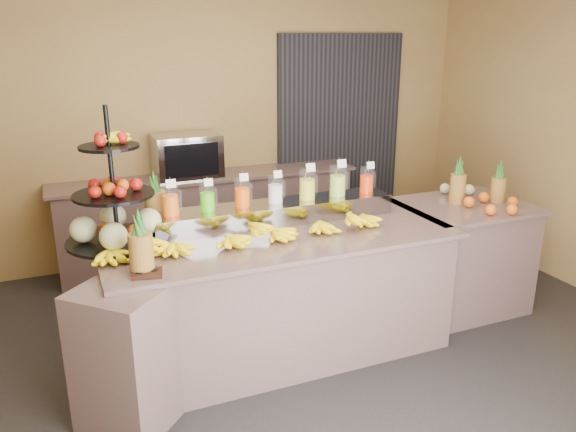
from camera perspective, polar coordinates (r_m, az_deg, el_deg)
ground at (r=4.14m, az=0.94°, el=-15.43°), size 6.00×6.00×0.00m
room_envelope at (r=4.28m, az=-0.92°, el=12.53°), size 6.04×5.02×2.82m
buffet_counter at (r=4.08m, az=-2.01°, el=-8.44°), size 2.75×1.25×0.93m
right_counter at (r=5.06m, az=17.02°, el=-3.87°), size 1.08×0.88×0.93m
back_ledge at (r=5.88m, az=-7.90°, el=-0.22°), size 3.10×0.55×0.93m
pitcher_tray at (r=4.22m, az=-1.27°, el=0.36°), size 1.85×0.30×0.15m
juice_pitcher_orange_a at (r=3.96m, az=-11.83°, el=1.38°), size 0.12×0.12×0.28m
juice_pitcher_green at (r=4.02m, az=-8.20°, el=1.70°), size 0.11×0.11×0.26m
juice_pitcher_orange_b at (r=4.09m, az=-4.68°, el=2.17°), size 0.11×0.12×0.27m
juice_pitcher_milk at (r=4.17m, az=-1.29°, el=2.54°), size 0.11×0.12×0.27m
juice_pitcher_lemon at (r=4.27m, az=1.96°, el=3.04°), size 0.12×0.13×0.30m
juice_pitcher_lime at (r=4.38m, az=5.06°, el=3.40°), size 0.13×0.13×0.31m
juice_pitcher_orange_c at (r=4.51m, az=7.99°, el=3.52°), size 0.11×0.11×0.27m
banana_heap at (r=3.83m, az=-3.75°, el=-1.58°), size 2.06×0.19×0.17m
fruit_stand at (r=3.83m, az=-16.43°, el=0.34°), size 0.83×0.83×0.94m
condiment_caddy at (r=3.41m, az=-14.13°, el=-5.68°), size 0.20×0.16×0.03m
pineapple_left_a at (r=3.41m, az=-14.71°, el=-3.25°), size 0.14×0.14×0.40m
pineapple_left_b at (r=4.15m, az=-13.30°, el=0.93°), size 0.15×0.15×0.44m
right_fruit_pile at (r=4.90m, az=19.29°, el=1.87°), size 0.47×0.45×0.25m
oven_warmer at (r=5.66m, az=-10.26°, el=6.05°), size 0.64×0.45×0.43m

